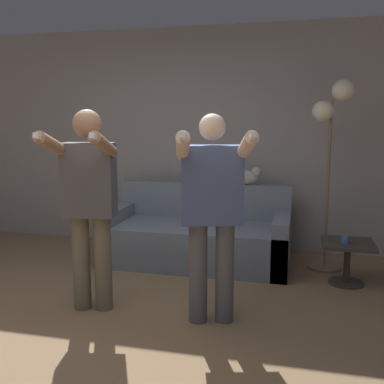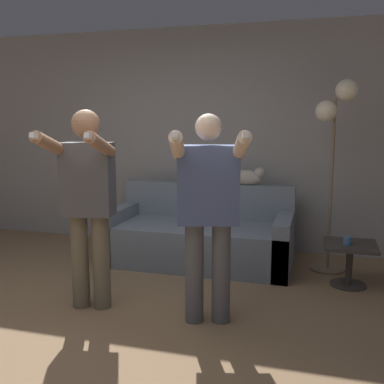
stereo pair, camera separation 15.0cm
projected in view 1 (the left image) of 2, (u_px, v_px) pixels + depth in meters
ground_plane at (78, 343)px, 3.08m from camera, size 16.00×16.00×0.00m
wall_back at (179, 139)px, 5.43m from camera, size 10.00×0.05×2.60m
couch at (197, 238)px, 4.83m from camera, size 1.95×0.91×0.81m
person_left at (89, 197)px, 3.50m from camera, size 0.55×0.72×1.60m
person_right at (212, 204)px, 3.28m from camera, size 0.63×0.75×1.56m
cat at (245, 176)px, 4.96m from camera, size 0.48×0.12×0.20m
floor_lamp at (332, 125)px, 4.44m from camera, size 0.39×0.35×1.91m
side_table at (347, 254)px, 4.18m from camera, size 0.47×0.47×0.40m
cup at (345, 239)px, 4.12m from camera, size 0.07×0.07×0.08m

